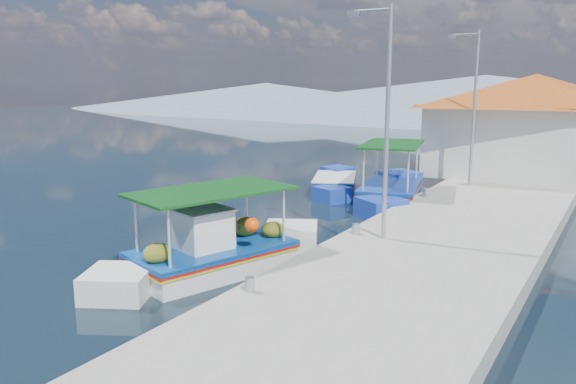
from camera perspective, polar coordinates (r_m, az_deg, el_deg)
The scene contains 9 objects.
ground at distance 16.11m, azimuth -8.74°, elevation -5.68°, with size 160.00×160.00×0.00m, color black.
quay at distance 18.72m, azimuth 17.84°, elevation -2.92°, with size 5.00×44.00×0.50m, color #9B9991.
bollards at distance 18.52m, azimuth 11.05°, elevation -1.46°, with size 0.20×17.20×0.30m.
main_caique at distance 14.14m, azimuth -7.42°, elevation -6.19°, with size 3.37×6.62×2.29m.
caique_green_canopy at distance 22.13m, azimuth 10.38°, elevation -0.09°, with size 3.05×6.63×2.55m.
caique_blue_hull at distance 23.96m, azimuth 4.85°, elevation 0.65°, with size 3.07×5.18×1.00m.
harbor_building at distance 27.06m, azimuth 23.40°, elevation 6.34°, with size 10.49×10.49×4.40m.
lamp_post_near at distance 14.81m, azimuth 9.63°, elevation 7.99°, with size 1.21×0.14×6.00m.
lamp_post_far at distance 23.40m, azimuth 18.01°, elevation 8.73°, with size 1.21×0.14×6.00m.
Camera 1 is at (10.03, -11.72, 4.64)m, focal length 35.40 mm.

